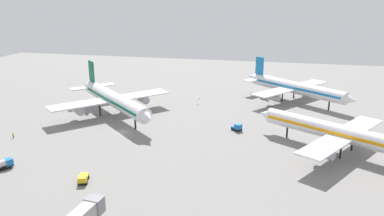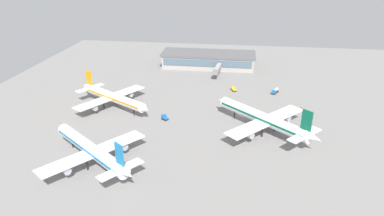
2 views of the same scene
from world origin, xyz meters
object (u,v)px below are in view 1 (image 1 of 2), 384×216
baggage_tug (237,127)px  safety_cone_mid_apron (200,98)px  safety_cone_near_gate (198,104)px  safety_cone_far_side (92,215)px  airplane_at_gate (113,99)px  airplane_distant (295,88)px  ground_crew_worker (13,135)px  pushback_tractor (83,178)px  airplane_taxiing (338,132)px

baggage_tug → safety_cone_mid_apron: bearing=158.2°
safety_cone_near_gate → safety_cone_far_side: 81.68m
safety_cone_far_side → airplane_at_gate: bearing=110.5°
airplane_distant → safety_cone_mid_apron: (-38.38, -5.61, -5.49)m
ground_crew_worker → airplane_distant: bearing=-127.4°
baggage_tug → safety_cone_mid_apron: 39.91m
baggage_tug → safety_cone_near_gate: bearing=164.3°
airplane_distant → safety_cone_near_gate: airplane_distant is taller
ground_crew_worker → safety_cone_near_gate: ground_crew_worker is taller
airplane_at_gate → safety_cone_near_gate: (26.55, 20.28, -5.90)m
pushback_tractor → safety_cone_mid_apron: 78.52m
baggage_tug → safety_cone_mid_apron: baggage_tug is taller
airplane_taxiing → ground_crew_worker: 95.67m
airplane_taxiing → ground_crew_worker: (-94.88, -11.28, -4.80)m
baggage_tug → ground_crew_worker: 69.61m
airplane_distant → baggage_tug: (-18.69, -40.32, -4.63)m
pushback_tractor → safety_cone_far_side: 15.29m
baggage_tug → safety_cone_near_gate: baggage_tug is taller
pushback_tractor → safety_cone_far_side: bearing=14.5°
safety_cone_mid_apron → airplane_at_gate: bearing=-131.5°
baggage_tug → ground_crew_worker: size_ratio=2.24×
safety_cone_near_gate → pushback_tractor: bearing=-100.2°
airplane_distant → ground_crew_worker: (-84.79, -62.15, -4.94)m
airplane_distant → safety_cone_far_side: size_ratio=73.34×
airplane_at_gate → pushback_tractor: airplane_at_gate is taller
airplane_distant → pushback_tractor: bearing=-83.0°
airplane_at_gate → ground_crew_worker: (-20.88, -27.63, -5.36)m
airplane_distant → safety_cone_mid_apron: bearing=-133.8°
airplane_at_gate → safety_cone_near_gate: 33.93m
airplane_distant → airplane_at_gate: bearing=-113.7°
ground_crew_worker → safety_cone_far_side: bearing=158.8°
airplane_distant → baggage_tug: airplane_distant is taller
airplane_at_gate → pushback_tractor: size_ratio=9.46×
airplane_distant → pushback_tractor: size_ratio=9.19×
airplane_distant → safety_cone_near_gate: bearing=-121.3°
safety_cone_near_gate → safety_cone_mid_apron: size_ratio=1.00×
pushback_tractor → ground_crew_worker: (-35.03, 21.15, -0.12)m
ground_crew_worker → safety_cone_mid_apron: size_ratio=2.78×
safety_cone_far_side → ground_crew_worker: bearing=142.4°
safety_cone_far_side → safety_cone_mid_apron: bearing=88.3°
baggage_tug → safety_cone_far_side: 59.84m
airplane_distant → safety_cone_near_gate: (-37.36, -14.24, -5.49)m
baggage_tug → safety_cone_near_gate: 32.09m
baggage_tug → airplane_distant: bearing=103.8°
airplane_taxiing → safety_cone_far_side: 68.29m
airplane_taxiing → airplane_distant: airplane_distant is taller
airplane_distant → ground_crew_worker: airplane_distant is taller
airplane_taxiing → safety_cone_near_gate: size_ratio=76.00×
ground_crew_worker → safety_cone_far_side: size_ratio=2.78×
safety_cone_mid_apron → safety_cone_far_side: same height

